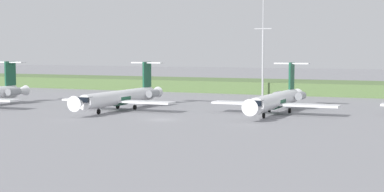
{
  "coord_description": "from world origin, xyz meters",
  "views": [
    {
      "loc": [
        43.95,
        -87.81,
        11.45
      ],
      "look_at": [
        0.0,
        12.66,
        3.0
      ],
      "focal_mm": 56.19,
      "sensor_mm": 36.0,
      "label": 1
    }
  ],
  "objects": [
    {
      "name": "grass_berm",
      "position": [
        0.0,
        68.85,
        1.58
      ],
      "size": [
        320.0,
        20.0,
        3.16
      ],
      "primitive_type": "cube",
      "color": "#597542",
      "rests_on": "ground"
    },
    {
      "name": "antenna_mast",
      "position": [
        0.13,
        56.39,
        10.57
      ],
      "size": [
        4.4,
        0.5,
        25.57
      ],
      "color": "#B2B2B7",
      "rests_on": "ground"
    },
    {
      "name": "regional_jet_second",
      "position": [
        -13.99,
        11.08,
        2.54
      ],
      "size": [
        22.81,
        31.0,
        9.0
      ],
      "color": "white",
      "rests_on": "ground"
    },
    {
      "name": "ground_plane",
      "position": [
        0.0,
        30.0,
        0.0
      ],
      "size": [
        500.0,
        500.0,
        0.0
      ],
      "primitive_type": "plane",
      "color": "gray"
    },
    {
      "name": "regional_jet_third",
      "position": [
        14.9,
        16.65,
        2.54
      ],
      "size": [
        22.81,
        31.0,
        9.0
      ],
      "color": "white",
      "rests_on": "ground"
    }
  ]
}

